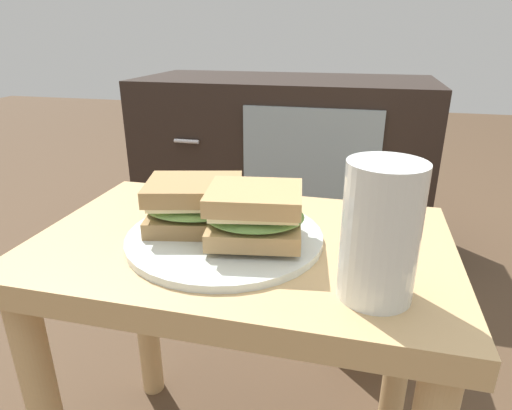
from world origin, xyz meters
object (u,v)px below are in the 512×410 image
object	(u,v)px
sandwich_front	(196,203)
sandwich_back	(255,214)
plate	(225,237)
beer_glass	(380,235)
paper_bag	(376,285)
tv_cabinet	(283,163)

from	to	relation	value
sandwich_front	sandwich_back	distance (m)	0.10
plate	sandwich_back	xyz separation A→B (m)	(0.05, -0.02, 0.04)
beer_glass	paper_bag	bearing A→B (deg)	85.84
plate	sandwich_back	bearing A→B (deg)	-20.40
tv_cabinet	sandwich_front	world-z (taller)	tv_cabinet
plate	beer_glass	distance (m)	0.22
paper_bag	sandwich_front	bearing A→B (deg)	-124.17
tv_cabinet	sandwich_front	distance (m)	0.97
tv_cabinet	plate	xyz separation A→B (m)	(0.09, -0.96, 0.17)
tv_cabinet	plate	size ratio (longest dim) A/B	3.65
plate	sandwich_front	xyz separation A→B (m)	(-0.05, 0.02, 0.04)
sandwich_front	sandwich_back	world-z (taller)	sandwich_back
plate	beer_glass	bearing A→B (deg)	-24.22
plate	beer_glass	size ratio (longest dim) A/B	1.78
beer_glass	sandwich_front	bearing A→B (deg)	156.49
tv_cabinet	sandwich_front	size ratio (longest dim) A/B	6.23
plate	tv_cabinet	bearing A→B (deg)	95.57
beer_glass	plate	bearing A→B (deg)	155.78
paper_bag	plate	bearing A→B (deg)	-118.55
plate	sandwich_back	distance (m)	0.07
tv_cabinet	beer_glass	bearing A→B (deg)	-74.65
sandwich_back	beer_glass	size ratio (longest dim) A/B	0.95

